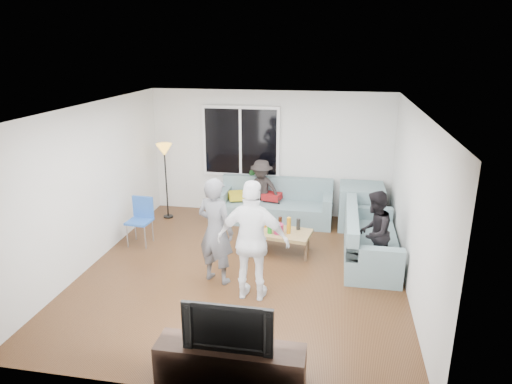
% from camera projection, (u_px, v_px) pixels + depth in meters
% --- Properties ---
extents(floor, '(5.00, 5.50, 0.04)m').
position_uv_depth(floor, '(243.00, 272.00, 7.38)').
color(floor, '#56351C').
rests_on(floor, ground).
extents(ceiling, '(5.00, 5.50, 0.04)m').
position_uv_depth(ceiling, '(242.00, 107.00, 6.57)').
color(ceiling, white).
rests_on(ceiling, ground).
extents(wall_back, '(5.00, 0.04, 2.60)m').
position_uv_depth(wall_back, '(270.00, 154.00, 9.57)').
color(wall_back, silver).
rests_on(wall_back, ground).
extents(wall_front, '(5.00, 0.04, 2.60)m').
position_uv_depth(wall_front, '(183.00, 283.00, 4.38)').
color(wall_front, silver).
rests_on(wall_front, ground).
extents(wall_left, '(0.04, 5.50, 2.60)m').
position_uv_depth(wall_left, '(90.00, 185.00, 7.41)').
color(wall_left, silver).
rests_on(wall_left, ground).
extents(wall_right, '(0.04, 5.50, 2.60)m').
position_uv_depth(wall_right, '(415.00, 204.00, 6.55)').
color(wall_right, silver).
rests_on(wall_right, ground).
extents(window_frame, '(1.62, 0.06, 1.47)m').
position_uv_depth(window_frame, '(241.00, 141.00, 9.52)').
color(window_frame, white).
rests_on(window_frame, wall_back).
extents(window_glass, '(1.50, 0.02, 1.35)m').
position_uv_depth(window_glass, '(240.00, 142.00, 9.49)').
color(window_glass, black).
rests_on(window_glass, window_frame).
extents(window_mullion, '(0.05, 0.03, 1.35)m').
position_uv_depth(window_mullion, '(240.00, 142.00, 9.48)').
color(window_mullion, white).
rests_on(window_mullion, window_frame).
extents(radiator, '(1.30, 0.12, 0.62)m').
position_uv_depth(radiator, '(241.00, 199.00, 9.87)').
color(radiator, silver).
rests_on(radiator, floor).
extents(potted_plant, '(0.22, 0.18, 0.39)m').
position_uv_depth(potted_plant, '(251.00, 177.00, 9.64)').
color(potted_plant, '#245C27').
rests_on(potted_plant, radiator).
extents(vase, '(0.20, 0.20, 0.18)m').
position_uv_depth(vase, '(230.00, 181.00, 9.76)').
color(vase, silver).
rests_on(vase, radiator).
extents(sofa_back_section, '(2.30, 0.85, 0.85)m').
position_uv_depth(sofa_back_section, '(275.00, 201.00, 9.34)').
color(sofa_back_section, slate).
rests_on(sofa_back_section, floor).
extents(sofa_right_section, '(2.00, 0.85, 0.85)m').
position_uv_depth(sofa_right_section, '(371.00, 236.00, 7.64)').
color(sofa_right_section, slate).
rests_on(sofa_right_section, floor).
extents(sofa_corner, '(0.85, 0.85, 0.85)m').
position_uv_depth(sofa_corner, '(361.00, 206.00, 9.05)').
color(sofa_corner, slate).
rests_on(sofa_corner, floor).
extents(cushion_yellow, '(0.47, 0.44, 0.14)m').
position_uv_depth(cushion_yellow, '(238.00, 196.00, 9.43)').
color(cushion_yellow, gold).
rests_on(cushion_yellow, sofa_back_section).
extents(cushion_red, '(0.41, 0.37, 0.13)m').
position_uv_depth(cushion_red, '(272.00, 196.00, 9.38)').
color(cushion_red, maroon).
rests_on(cushion_red, sofa_back_section).
extents(coffee_table, '(1.18, 0.76, 0.40)m').
position_uv_depth(coffee_table, '(278.00, 242.00, 7.98)').
color(coffee_table, '#A88A51').
rests_on(coffee_table, floor).
extents(pitcher, '(0.17, 0.17, 0.17)m').
position_uv_depth(pitcher, '(279.00, 229.00, 7.80)').
color(pitcher, maroon).
rests_on(pitcher, coffee_table).
extents(side_chair, '(0.43, 0.43, 0.86)m').
position_uv_depth(side_chair, '(139.00, 222.00, 8.24)').
color(side_chair, '#2756AB').
rests_on(side_chair, floor).
extents(floor_lamp, '(0.32, 0.32, 1.56)m').
position_uv_depth(floor_lamp, '(166.00, 182.00, 9.43)').
color(floor_lamp, '#F9AD2F').
rests_on(floor_lamp, floor).
extents(player_left, '(0.70, 0.57, 1.65)m').
position_uv_depth(player_left, '(216.00, 231.00, 6.84)').
color(player_left, '#535459').
rests_on(player_left, floor).
extents(player_right, '(1.04, 0.48, 1.75)m').
position_uv_depth(player_right, '(253.00, 241.00, 6.35)').
color(player_right, white).
rests_on(player_right, floor).
extents(spectator_right, '(0.70, 0.79, 1.34)m').
position_uv_depth(spectator_right, '(374.00, 233.00, 7.15)').
color(spectator_right, black).
rests_on(spectator_right, floor).
extents(spectator_back, '(0.90, 0.63, 1.27)m').
position_uv_depth(spectator_back, '(261.00, 190.00, 9.35)').
color(spectator_back, black).
rests_on(spectator_back, floor).
extents(tv_console, '(1.60, 0.40, 0.44)m').
position_uv_depth(tv_console, '(230.00, 364.00, 4.90)').
color(tv_console, '#332119').
rests_on(tv_console, floor).
extents(television, '(0.96, 0.13, 0.55)m').
position_uv_depth(television, '(229.00, 324.00, 4.75)').
color(television, black).
rests_on(television, tv_console).
extents(bottle_a, '(0.07, 0.07, 0.22)m').
position_uv_depth(bottle_a, '(265.00, 221.00, 8.06)').
color(bottle_a, '#C5750B').
rests_on(bottle_a, coffee_table).
extents(bottle_d, '(0.07, 0.07, 0.29)m').
position_uv_depth(bottle_d, '(289.00, 225.00, 7.78)').
color(bottle_d, '#C48011').
rests_on(bottle_d, coffee_table).
extents(bottle_c, '(0.07, 0.07, 0.21)m').
position_uv_depth(bottle_c, '(280.00, 223.00, 8.02)').
color(bottle_c, black).
rests_on(bottle_c, coffee_table).
extents(bottle_e, '(0.07, 0.07, 0.20)m').
position_uv_depth(bottle_e, '(298.00, 224.00, 7.96)').
color(bottle_e, black).
rests_on(bottle_e, coffee_table).
extents(bottle_b, '(0.08, 0.08, 0.25)m').
position_uv_depth(bottle_b, '(270.00, 226.00, 7.79)').
color(bottle_b, '#198D1D').
rests_on(bottle_b, coffee_table).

